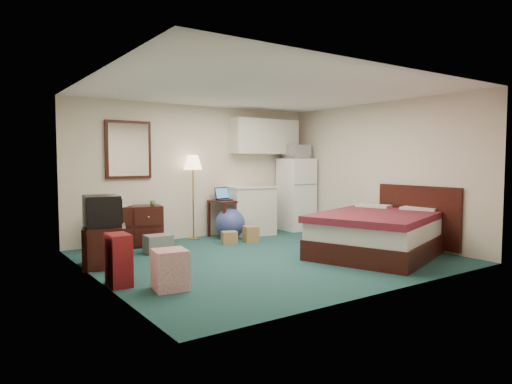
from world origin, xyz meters
TOP-DOWN VIEW (x-y plane):
  - floor at (0.00, 0.00)m, footprint 5.00×4.50m
  - ceiling at (0.00, 0.00)m, footprint 5.00×4.50m
  - walls at (0.00, 0.00)m, footprint 5.01×4.51m
  - mirror at (-1.35, 2.22)m, footprint 0.80×0.06m
  - upper_cabinets at (1.45, 2.08)m, footprint 1.50×0.35m
  - headboard at (2.46, -0.87)m, footprint 0.06×1.56m
  - dresser at (-1.41, 1.98)m, footprint 1.09×0.66m
  - floor_lamp at (-0.20, 2.05)m, footprint 0.39×0.39m
  - desk at (0.45, 1.93)m, footprint 0.62×0.62m
  - exercise_ball at (0.39, 1.72)m, footprint 0.69×0.69m
  - kitchen_counter at (0.99, 1.91)m, footprint 0.94×0.77m
  - fridge at (2.13, 1.88)m, footprint 0.64×0.64m
  - bed at (1.48, -0.87)m, footprint 2.45×2.18m
  - tv_stand at (-2.21, 0.78)m, footprint 0.72×0.75m
  - suitcase at (-2.35, -0.30)m, footprint 0.25×0.38m
  - retail_box at (-1.92, -0.79)m, footprint 0.42×0.42m
  - file_bin at (-1.24, 1.23)m, footprint 0.42×0.32m
  - cardboard_box_a at (0.10, 1.25)m, footprint 0.31×0.29m
  - cardboard_box_b at (0.53, 1.23)m, footprint 0.31×0.34m
  - laptop at (0.45, 1.94)m, footprint 0.40×0.35m
  - crt_tv at (-2.24, 0.76)m, footprint 0.53×0.56m
  - microwave at (2.13, 1.88)m, footprint 0.54×0.32m
  - book_a at (-1.64, 1.95)m, footprint 0.15×0.03m
  - book_b at (-1.51, 2.08)m, footprint 0.15×0.08m
  - mug at (-1.07, 1.84)m, footprint 0.14×0.13m

SIDE VIEW (x-z plane):
  - floor at x=0.00m, z-range -0.01..0.01m
  - cardboard_box_a at x=0.10m, z-range 0.00..0.22m
  - cardboard_box_b at x=0.53m, z-range 0.00..0.28m
  - file_bin at x=-1.24m, z-range 0.00..0.29m
  - retail_box at x=-1.92m, z-range 0.00..0.46m
  - tv_stand at x=-2.21m, z-range 0.00..0.56m
  - exercise_ball at x=0.39m, z-range 0.00..0.57m
  - suitcase at x=-2.35m, z-range 0.00..0.61m
  - bed at x=1.48m, z-range 0.00..0.65m
  - dresser at x=-1.41m, z-range 0.00..0.69m
  - desk at x=0.45m, z-range 0.00..0.71m
  - kitchen_counter at x=0.99m, z-range 0.00..0.93m
  - headboard at x=2.46m, z-range 0.05..1.05m
  - mug at x=-1.07m, z-range 0.69..0.80m
  - fridge at x=2.13m, z-range 0.00..1.50m
  - crt_tv at x=-2.24m, z-range 0.56..0.99m
  - floor_lamp at x=-0.20m, z-range 0.00..1.56m
  - book_a at x=-1.64m, z-range 0.69..0.89m
  - book_b at x=-1.51m, z-range 0.69..0.90m
  - laptop at x=0.45m, z-range 0.71..0.94m
  - walls at x=0.00m, z-range 0.00..2.50m
  - mirror at x=-1.35m, z-range 1.15..2.15m
  - microwave at x=2.13m, z-range 1.50..1.86m
  - upper_cabinets at x=1.45m, z-range 1.60..2.30m
  - ceiling at x=0.00m, z-range 2.50..2.50m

